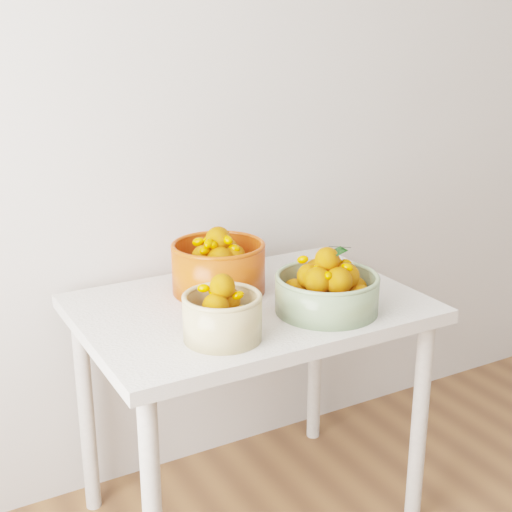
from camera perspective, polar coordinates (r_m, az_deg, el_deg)
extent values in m
cube|color=silver|center=(2.45, 0.02, 13.65)|extent=(4.00, 0.04, 2.70)
cube|color=silver|center=(2.13, -0.51, -4.22)|extent=(1.00, 0.70, 0.04)
cylinder|color=silver|center=(2.33, 12.92, -13.06)|extent=(0.05, 0.05, 0.71)
cylinder|color=silver|center=(2.40, -13.43, -12.06)|extent=(0.05, 0.05, 0.71)
cylinder|color=silver|center=(2.72, 4.76, -7.76)|extent=(0.05, 0.05, 0.71)
cylinder|color=tan|center=(1.87, -2.71, -4.97)|extent=(0.27, 0.27, 0.12)
torus|color=tan|center=(1.85, -2.74, -3.29)|extent=(0.27, 0.27, 0.01)
sphere|color=#D1660C|center=(1.89, -1.27, -5.01)|extent=(0.07, 0.07, 0.07)
sphere|color=orange|center=(1.91, -3.48, -4.77)|extent=(0.07, 0.07, 0.07)
sphere|color=orange|center=(1.85, -4.20, -5.58)|extent=(0.07, 0.07, 0.07)
sphere|color=orange|center=(1.83, -1.95, -5.87)|extent=(0.07, 0.07, 0.07)
sphere|color=orange|center=(1.87, -2.70, -5.30)|extent=(0.07, 0.07, 0.07)
sphere|color=orange|center=(1.87, -2.27, -3.48)|extent=(0.07, 0.07, 0.07)
sphere|color=orange|center=(1.83, -3.25, -4.05)|extent=(0.07, 0.07, 0.07)
sphere|color=orange|center=(1.84, -2.71, -2.43)|extent=(0.07, 0.07, 0.07)
ellipsoid|color=orange|center=(1.88, -3.08, -2.90)|extent=(0.03, 0.04, 0.03)
ellipsoid|color=orange|center=(1.84, -3.24, -3.12)|extent=(0.04, 0.04, 0.03)
ellipsoid|color=orange|center=(1.83, -2.73, -3.51)|extent=(0.03, 0.04, 0.03)
ellipsoid|color=orange|center=(1.88, -3.47, -2.82)|extent=(0.03, 0.04, 0.03)
ellipsoid|color=orange|center=(1.85, -1.45, -3.16)|extent=(0.04, 0.04, 0.04)
ellipsoid|color=orange|center=(1.85, -4.23, -2.59)|extent=(0.04, 0.04, 0.03)
cylinder|color=gray|center=(2.06, 5.68, -3.04)|extent=(0.33, 0.33, 0.10)
torus|color=gray|center=(2.04, 5.72, -1.68)|extent=(0.33, 0.33, 0.01)
sphere|color=orange|center=(2.11, 7.87, -2.67)|extent=(0.08, 0.08, 0.08)
sphere|color=orange|center=(2.14, 6.00, -2.21)|extent=(0.08, 0.08, 0.08)
sphere|color=orange|center=(2.13, 4.17, -2.32)|extent=(0.07, 0.07, 0.07)
sphere|color=orange|center=(2.08, 3.11, -2.82)|extent=(0.07, 0.07, 0.07)
sphere|color=orange|center=(2.01, 3.45, -3.60)|extent=(0.08, 0.08, 0.08)
sphere|color=orange|center=(1.97, 5.04, -4.06)|extent=(0.07, 0.07, 0.07)
sphere|color=orange|center=(1.98, 7.16, -3.98)|extent=(0.07, 0.07, 0.07)
sphere|color=orange|center=(2.04, 8.29, -3.38)|extent=(0.08, 0.08, 0.08)
sphere|color=orange|center=(2.06, 5.68, -3.11)|extent=(0.07, 0.07, 0.07)
sphere|color=orange|center=(2.08, 6.28, -1.15)|extent=(0.07, 0.07, 0.07)
sphere|color=orange|center=(2.08, 4.86, -1.16)|extent=(0.07, 0.07, 0.07)
sphere|color=orange|center=(2.03, 4.27, -1.60)|extent=(0.07, 0.07, 0.07)
sphere|color=orange|center=(1.99, 4.97, -1.99)|extent=(0.08, 0.08, 0.08)
sphere|color=orange|center=(2.00, 6.62, -2.01)|extent=(0.08, 0.08, 0.08)
sphere|color=orange|center=(2.04, 7.20, -1.62)|extent=(0.08, 0.08, 0.08)
sphere|color=orange|center=(2.02, 5.71, -0.29)|extent=(0.07, 0.07, 0.07)
ellipsoid|color=orange|center=(2.02, 5.08, -0.95)|extent=(0.04, 0.03, 0.03)
ellipsoid|color=orange|center=(1.97, 5.79, -1.57)|extent=(0.04, 0.05, 0.03)
ellipsoid|color=orange|center=(2.07, 5.62, -0.01)|extent=(0.04, 0.05, 0.03)
ellipsoid|color=orange|center=(2.02, 6.20, -0.97)|extent=(0.04, 0.05, 0.03)
ellipsoid|color=orange|center=(2.01, 7.01, -1.39)|extent=(0.04, 0.04, 0.03)
ellipsoid|color=orange|center=(2.01, 7.33, -0.91)|extent=(0.05, 0.04, 0.03)
ellipsoid|color=orange|center=(2.02, 5.78, -0.67)|extent=(0.03, 0.04, 0.04)
ellipsoid|color=orange|center=(2.02, 5.96, -0.03)|extent=(0.04, 0.04, 0.04)
ellipsoid|color=orange|center=(2.04, 3.76, -0.29)|extent=(0.04, 0.05, 0.04)
ellipsoid|color=orange|center=(2.06, 7.24, -0.56)|extent=(0.04, 0.03, 0.04)
ellipsoid|color=orange|center=(2.05, 6.46, -0.50)|extent=(0.04, 0.03, 0.03)
cylinder|color=red|center=(2.19, -3.01, -0.98)|extent=(0.29, 0.29, 0.15)
torus|color=red|center=(2.17, -3.04, 0.87)|extent=(0.30, 0.30, 0.01)
sphere|color=#D1660C|center=(2.23, -0.98, -1.18)|extent=(0.08, 0.08, 0.08)
sphere|color=#D1660C|center=(2.28, -2.61, -0.79)|extent=(0.08, 0.08, 0.08)
sphere|color=orange|center=(2.26, -4.46, -0.98)|extent=(0.08, 0.08, 0.08)
sphere|color=orange|center=(2.20, -5.25, -1.59)|extent=(0.08, 0.08, 0.08)
sphere|color=orange|center=(2.13, -4.36, -2.16)|extent=(0.08, 0.08, 0.08)
sphere|color=orange|center=(2.12, -2.36, -2.25)|extent=(0.09, 0.09, 0.09)
sphere|color=orange|center=(2.17, -0.90, -1.78)|extent=(0.08, 0.08, 0.08)
sphere|color=orange|center=(2.20, -3.00, -1.51)|extent=(0.08, 0.08, 0.08)
sphere|color=orange|center=(2.22, -2.41, 0.39)|extent=(0.08, 0.08, 0.08)
sphere|color=orange|center=(2.22, -3.76, 0.35)|extent=(0.08, 0.08, 0.08)
sphere|color=orange|center=(2.16, -4.20, -0.11)|extent=(0.08, 0.08, 0.08)
sphere|color=orange|center=(2.13, -2.91, -0.34)|extent=(0.08, 0.08, 0.08)
sphere|color=orange|center=(2.17, -1.83, -0.04)|extent=(0.08, 0.08, 0.08)
sphere|color=orange|center=(2.16, -3.04, 1.36)|extent=(0.08, 0.08, 0.08)
ellipsoid|color=orange|center=(2.19, -4.65, 1.13)|extent=(0.05, 0.05, 0.04)
ellipsoid|color=orange|center=(2.15, -1.75, 0.61)|extent=(0.05, 0.05, 0.03)
ellipsoid|color=orange|center=(2.13, -2.30, 1.30)|extent=(0.04, 0.05, 0.04)
ellipsoid|color=orange|center=(2.18, -3.78, 1.25)|extent=(0.05, 0.05, 0.03)
ellipsoid|color=orange|center=(2.12, -4.11, 0.44)|extent=(0.05, 0.04, 0.03)
ellipsoid|color=orange|center=(2.13, -3.41, 0.89)|extent=(0.05, 0.05, 0.04)
ellipsoid|color=orange|center=(2.12, -3.79, 1.00)|extent=(0.05, 0.05, 0.04)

